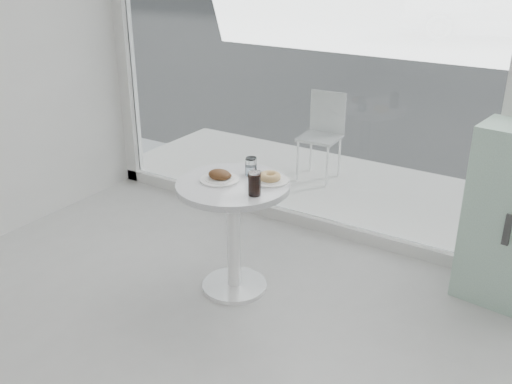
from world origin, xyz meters
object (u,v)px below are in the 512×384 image
Objects in this scene: water_tumbler_a at (251,167)px; water_tumbler_b at (250,168)px; main_table at (233,214)px; patio_chair at (323,130)px; cola_glass at (255,184)px; car_white at (495,7)px; plate_donut at (270,178)px; plate_fritter at (220,177)px.

water_tumbler_a is 1.05× the size of water_tumbler_b.
main_table is 0.93× the size of patio_chair.
water_tumbler_a is at bearing -81.16° from patio_chair.
water_tumbler_a is 0.02m from water_tumbler_b.
patio_chair is 1.91m from water_tumbler_a.
water_tumbler_a is at bearing 126.14° from cola_glass.
car_white is 38.90× the size of water_tumbler_a.
water_tumbler_b is at bearing 127.65° from cola_glass.
patio_chair is at bearing 105.41° from cola_glass.
plate_donut is at bearing 98.27° from cola_glass.
main_table is 3.24× the size of plate_donut.
patio_chair is 7.25× the size of water_tumbler_a.
water_tumbler_b is at bearing 59.18° from plate_fritter.
plate_donut is 2.09× the size of water_tumbler_a.
main_table is 6.78× the size of water_tumbler_a.
patio_chair is 5.60× the size of cola_glass.
plate_donut is 0.17m from water_tumbler_b.
cola_glass is (0.20, -0.27, 0.02)m from water_tumbler_a.
water_tumbler_a reaches higher than main_table.
main_table is at bearing 8.40° from plate_fritter.
car_white is at bearing 94.44° from main_table.
main_table is 0.32m from water_tumbler_b.
plate_fritter is 1.05× the size of plate_donut.
water_tumbler_b is at bearing 83.01° from main_table.
water_tumbler_a reaches higher than patio_chair.
plate_fritter is 2.20× the size of water_tumbler_a.
plate_donut is (0.27, 0.16, -0.01)m from plate_fritter.
plate_fritter is 0.23m from water_tumbler_a.
car_white reaches higher than patio_chair.
plate_fritter is 0.32m from cola_glass.
cola_glass is at bearing -53.86° from water_tumbler_a.
water_tumbler_b is (-0.16, 0.02, 0.03)m from plate_donut.
cola_glass is (0.30, -0.07, 0.04)m from plate_fritter.
main_table is 0.17× the size of car_white.
cola_glass reaches higher than water_tumbler_a.
patio_chair is 1.99m from plate_donut.
water_tumbler_a is 0.34m from cola_glass.
main_table is at bearing -141.45° from plate_donut.
car_white is 12.73m from cola_glass.
plate_fritter is at bearing 172.16° from car_white.
patio_chair is 0.19× the size of car_white.
patio_chair is at bearing 97.79° from plate_fritter.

